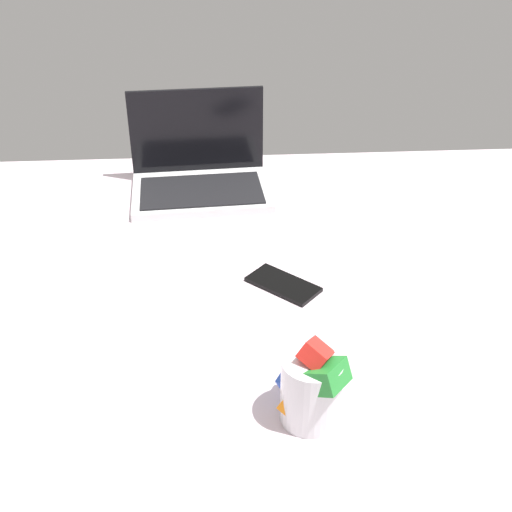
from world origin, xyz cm
name	(u,v)px	position (x,y,z in cm)	size (l,w,h in cm)	color
bed_mattress	(191,349)	(0.00, 0.00, 9.00)	(180.00, 140.00, 18.00)	silver
laptop	(200,174)	(1.93, 49.52, 22.41)	(34.41, 25.07, 23.00)	silver
snack_cup	(312,385)	(18.90, -27.13, 24.13)	(10.83, 12.30, 14.52)	silver
cell_phone	(283,284)	(18.20, 6.88, 18.40)	(6.80, 14.00, 0.80)	black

